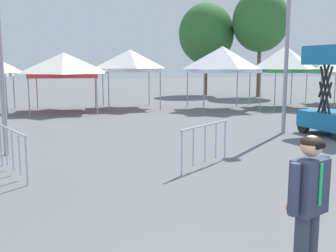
# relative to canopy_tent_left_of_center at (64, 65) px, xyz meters

# --- Properties ---
(canopy_tent_left_of_center) EXTENTS (3.72, 3.72, 3.15)m
(canopy_tent_left_of_center) POSITION_rel_canopy_tent_left_of_center_xyz_m (0.00, 0.00, 0.00)
(canopy_tent_left_of_center) COLOR #9E9EA3
(canopy_tent_left_of_center) RESTS_ON ground
(canopy_tent_center) EXTENTS (3.05, 3.05, 3.37)m
(canopy_tent_center) POSITION_rel_canopy_tent_left_of_center_xyz_m (3.72, 0.76, 0.24)
(canopy_tent_center) COLOR #9E9EA3
(canopy_tent_center) RESTS_ON ground
(canopy_tent_behind_center) EXTENTS (3.48, 3.48, 3.52)m
(canopy_tent_behind_center) POSITION_rel_canopy_tent_left_of_center_xyz_m (8.52, -1.48, 0.30)
(canopy_tent_behind_center) COLOR #9E9EA3
(canopy_tent_behind_center) RESTS_ON ground
(canopy_tent_behind_left) EXTENTS (3.11, 3.11, 3.59)m
(canopy_tent_behind_left) POSITION_rel_canopy_tent_left_of_center_xyz_m (12.57, -1.33, 0.33)
(canopy_tent_behind_left) COLOR #9E9EA3
(canopy_tent_behind_left) RESTS_ON ground
(scissor_lift) EXTENTS (1.64, 2.44, 3.18)m
(scissor_lift) POSITION_rel_canopy_tent_left_of_center_xyz_m (9.00, -10.28, -1.47)
(scissor_lift) COLOR black
(scissor_lift) RESTS_ON ground
(person_foreground) EXTENTS (0.61, 0.38, 1.78)m
(person_foreground) POSITION_rel_canopy_tent_left_of_center_xyz_m (2.05, -18.56, -1.46)
(person_foreground) COLOR #33384C
(person_foreground) RESTS_ON ground
(light_pole_near_lift) EXTENTS (0.36, 0.36, 7.34)m
(light_pole_near_lift) POSITION_rel_canopy_tent_left_of_center_xyz_m (7.56, -9.33, 1.72)
(light_pole_near_lift) COLOR #9E9EA3
(light_pole_near_lift) RESTS_ON ground
(tree_behind_tents_left) EXTENTS (4.29, 4.29, 8.19)m
(tree_behind_tents_left) POSITION_rel_canopy_tent_left_of_center_xyz_m (14.94, 6.10, 3.32)
(tree_behind_tents_left) COLOR brown
(tree_behind_tents_left) RESTS_ON ground
(tree_behind_tents_center) EXTENTS (4.49, 4.49, 7.47)m
(tree_behind_tents_center) POSITION_rel_canopy_tent_left_of_center_xyz_m (11.58, 8.85, 2.49)
(tree_behind_tents_center) COLOR brown
(tree_behind_tents_center) RESTS_ON ground
(crowd_barrier_mid_lot) EXTENTS (1.71, 1.30, 1.08)m
(crowd_barrier_mid_lot) POSITION_rel_canopy_tent_left_of_center_xyz_m (2.97, -13.14, -1.74)
(crowd_barrier_mid_lot) COLOR #B7BABF
(crowd_barrier_mid_lot) RESTS_ON ground
(crowd_barrier_by_lift) EXTENTS (0.79, 1.98, 1.08)m
(crowd_barrier_by_lift) POSITION_rel_canopy_tent_left_of_center_xyz_m (-1.53, -12.62, -1.74)
(crowd_barrier_by_lift) COLOR #B7BABF
(crowd_barrier_by_lift) RESTS_ON ground
(traffic_cone_lot_center) EXTENTS (0.32, 0.32, 0.60)m
(traffic_cone_lot_center) POSITION_rel_canopy_tent_left_of_center_xyz_m (3.44, -16.29, -2.20)
(traffic_cone_lot_center) COLOR orange
(traffic_cone_lot_center) RESTS_ON ground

